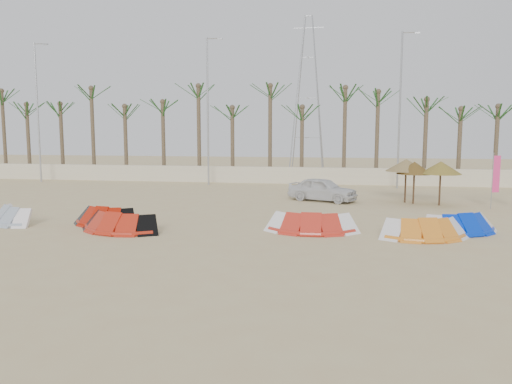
% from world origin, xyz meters
% --- Properties ---
extents(ground, '(120.00, 120.00, 0.00)m').
position_xyz_m(ground, '(0.00, 0.00, 0.00)').
color(ground, '#CFBB85').
rests_on(ground, ground).
extents(boundary_wall, '(60.00, 0.30, 1.30)m').
position_xyz_m(boundary_wall, '(0.00, 22.00, 0.65)').
color(boundary_wall, beige).
rests_on(boundary_wall, ground).
extents(palm_line, '(52.00, 4.00, 7.70)m').
position_xyz_m(palm_line, '(0.67, 23.50, 6.44)').
color(palm_line, brown).
rests_on(palm_line, ground).
extents(lamp_a, '(1.25, 0.14, 11.00)m').
position_xyz_m(lamp_a, '(-19.96, 20.00, 5.77)').
color(lamp_a, '#A5A8AD').
rests_on(lamp_a, ground).
extents(lamp_b, '(1.25, 0.14, 11.00)m').
position_xyz_m(lamp_b, '(-5.96, 20.00, 5.77)').
color(lamp_b, '#A5A8AD').
rests_on(lamp_b, ground).
extents(lamp_c, '(1.25, 0.14, 11.00)m').
position_xyz_m(lamp_c, '(8.04, 20.00, 5.77)').
color(lamp_c, '#A5A8AD').
rests_on(lamp_c, ground).
extents(pylon, '(3.00, 3.00, 14.00)m').
position_xyz_m(pylon, '(1.00, 28.00, 0.00)').
color(pylon, '#A5A8AD').
rests_on(pylon, ground).
extents(kite_grey, '(3.43, 2.66, 0.90)m').
position_xyz_m(kite_grey, '(-10.71, 3.34, 0.42)').
color(kite_grey, '#99A7B6').
rests_on(kite_grey, ground).
extents(kite_red_left, '(3.18, 1.91, 0.90)m').
position_xyz_m(kite_red_left, '(-6.37, 3.71, 0.42)').
color(kite_red_left, '#AF1704').
rests_on(kite_red_left, ground).
extents(kite_red_mid, '(3.86, 2.31, 0.90)m').
position_xyz_m(kite_red_mid, '(-5.14, 2.53, 0.42)').
color(kite_red_mid, red).
rests_on(kite_red_mid, ground).
extents(kite_red_right, '(3.67, 1.58, 0.90)m').
position_xyz_m(kite_red_right, '(2.75, 3.75, 0.42)').
color(kite_red_right, red).
rests_on(kite_red_right, ground).
extents(kite_orange, '(3.61, 2.22, 0.90)m').
position_xyz_m(kite_orange, '(7.14, 3.17, 0.42)').
color(kite_orange, orange).
rests_on(kite_orange, ground).
extents(kite_blue, '(3.73, 2.68, 0.90)m').
position_xyz_m(kite_blue, '(8.81, 4.54, 0.42)').
color(kite_blue, '#022ECF').
rests_on(kite_blue, ground).
extents(parasol_left, '(2.36, 2.36, 2.53)m').
position_xyz_m(parasol_left, '(7.65, 12.81, 2.17)').
color(parasol_left, '#4C331E').
rests_on(parasol_left, ground).
extents(parasol_mid, '(2.03, 2.03, 2.41)m').
position_xyz_m(parasol_mid, '(8.05, 12.35, 2.05)').
color(parasol_mid, '#4C331E').
rests_on(parasol_mid, ground).
extents(parasol_right, '(2.26, 2.26, 2.47)m').
position_xyz_m(parasol_right, '(9.39, 11.96, 2.11)').
color(parasol_right, '#4C331E').
rests_on(parasol_right, ground).
extents(flag_pink, '(0.44, 0.16, 3.01)m').
position_xyz_m(flag_pink, '(12.04, 11.11, 1.79)').
color(flag_pink, '#A5A8AD').
rests_on(flag_pink, ground).
extents(car, '(4.40, 3.12, 1.39)m').
position_xyz_m(car, '(2.89, 12.67, 0.70)').
color(car, silver).
rests_on(car, ground).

